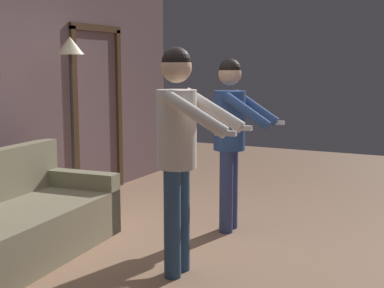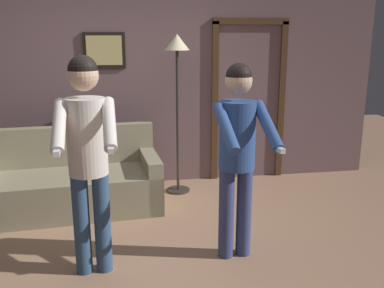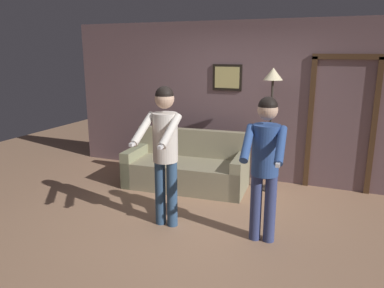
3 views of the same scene
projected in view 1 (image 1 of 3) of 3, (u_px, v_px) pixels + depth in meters
The scene contains 6 objects.
ground_plane at pixel (179, 254), 4.55m from camera, with size 12.00×12.00×0.00m, color #A67C5E.
back_wall_assembly at pixel (1, 95), 5.26m from camera, with size 6.40×0.10×2.60m.
couch at pixel (14, 226), 4.43m from camera, with size 1.96×1.01×0.87m.
torchiere_lamp at pixel (71, 74), 5.49m from camera, with size 0.29×0.29×1.88m.
person_standing_left at pixel (179, 139), 3.98m from camera, with size 0.45×0.69×1.73m.
person_standing_right at pixel (231, 129), 5.07m from camera, with size 0.47×0.62×1.66m.
Camera 1 is at (-3.85, -2.05, 1.60)m, focal length 50.00 mm.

